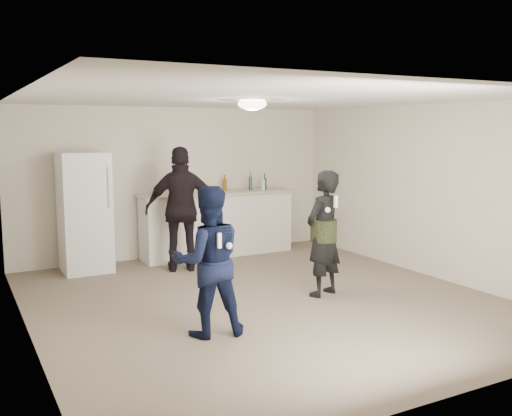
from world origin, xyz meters
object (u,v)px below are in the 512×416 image
shaker (184,188)px  spectator (182,209)px  woman (324,233)px  fridge (85,212)px  counter (218,225)px  man (208,261)px

shaker → spectator: (-0.32, -0.73, -0.23)m
woman → fridge: bearing=-68.7°
counter → fridge: 2.25m
fridge → shaker: size_ratio=10.59×
fridge → woman: fridge is taller
fridge → woman: 3.67m
counter → spectator: (-0.91, -0.73, 0.42)m
woman → spectator: bearing=-81.9°
counter → spectator: 1.24m
shaker → man: 3.63m
fridge → spectator: bearing=-26.9°
fridge → counter: bearing=1.8°
counter → man: man is taller
fridge → man: 3.42m
counter → woman: (0.21, -2.82, 0.29)m
shaker → counter: bearing=0.1°
shaker → spectator: size_ratio=0.09×
spectator → counter: bearing=-122.4°
shaker → spectator: spectator is taller
woman → counter: bearing=-105.9°
woman → spectator: (-1.12, 2.09, 0.13)m
man → woman: woman is taller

